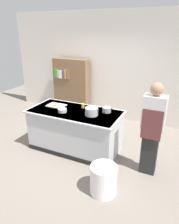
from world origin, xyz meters
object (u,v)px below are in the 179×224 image
Objects in this scene: trash_bin at (103,180)px; person_chef at (152,128)px; mixing_bowl at (62,110)px; sauce_pan at (107,110)px; stock_pot at (92,111)px; bookshelf at (71,87)px; onion at (56,104)px; juice_cup at (83,106)px.

trash_bin is 1.22m from person_chef.
mixing_bowl is 1.68m from trash_bin.
sauce_pan reaches higher than trash_bin.
stock_pot is 1.22m from person_chef.
bookshelf is at bearing 128.01° from trash_bin.
onion is at bearing 94.02° from person_chef.
juice_cup is (-0.56, 0.01, -0.00)m from sauce_pan.
trash_bin is at bearing 156.82° from person_chef.
onion is at bearing -171.21° from sauce_pan.
stock_pot reaches higher than trash_bin.
sauce_pan is at bearing -1.25° from juice_cup.
onion is at bearing -162.08° from juice_cup.
trash_bin is at bearing -33.68° from mixing_bowl.
bookshelf is (-1.75, 1.56, -0.10)m from sauce_pan.
stock_pot reaches higher than onion.
onion is 0.39× the size of mixing_bowl.
juice_cup is 1.75m from trash_bin.
stock_pot is 0.19× the size of person_chef.
bookshelf is (-0.60, 1.74, -0.10)m from onion.
bookshelf reaches higher than sauce_pan.
bookshelf is at bearing 109.15° from onion.
mixing_bowl is (0.31, -0.21, -0.02)m from onion.
mixing_bowl is 1.83m from person_chef.
onion is 0.04× the size of person_chef.
mixing_bowl is at bearing -34.51° from onion.
sauce_pan is 1.49m from trash_bin.
stock_pot is 1.79× the size of mixing_bowl.
stock_pot is at bearing 10.17° from mixing_bowl.
sauce_pan reaches higher than juice_cup.
bookshelf is at bearing 129.75° from stock_pot.
juice_cup is at bearing 85.24° from person_chef.
stock_pot is at bearing -127.86° from sauce_pan.
stock_pot is 1.37m from trash_bin.
stock_pot is at bearing -6.31° from onion.
trash_bin is at bearing -70.42° from sauce_pan.
trash_bin is 3.61m from bookshelf.
trash_bin is (1.00, -1.25, -0.70)m from juice_cup.
onion is at bearing 146.16° from trash_bin.
bookshelf is (-2.74, 1.95, -0.06)m from person_chef.
sauce_pan is at bearing 109.58° from trash_bin.
person_chef is at bearing -35.34° from bookshelf.
person_chef is (1.55, -0.40, -0.04)m from juice_cup.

